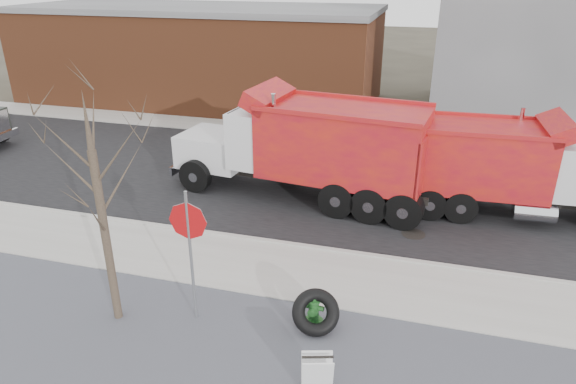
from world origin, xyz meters
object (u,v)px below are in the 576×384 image
(sandwich_board, at_px, (317,373))
(fire_hydrant, at_px, (314,309))
(dump_truck_red_a, at_px, (503,165))
(truck_tire, at_px, (316,312))
(stop_sign, at_px, (189,236))
(dump_truck_red_b, at_px, (309,145))

(sandwich_board, bearing_deg, fire_hydrant, 88.36)
(sandwich_board, distance_m, dump_truck_red_a, 9.79)
(truck_tire, bearing_deg, dump_truck_red_a, 59.43)
(truck_tire, distance_m, stop_sign, 3.17)
(stop_sign, xyz_separation_m, sandwich_board, (3.11, -1.39, -1.68))
(truck_tire, height_order, dump_truck_red_a, dump_truck_red_a)
(fire_hydrant, distance_m, dump_truck_red_a, 8.32)
(fire_hydrant, height_order, truck_tire, truck_tire)
(truck_tire, bearing_deg, dump_truck_red_b, 104.92)
(stop_sign, xyz_separation_m, dump_truck_red_a, (6.93, 7.53, -0.45))
(sandwich_board, distance_m, dump_truck_red_b, 8.92)
(fire_hydrant, distance_m, truck_tire, 0.24)
(fire_hydrant, relative_size, dump_truck_red_a, 0.10)
(dump_truck_red_a, bearing_deg, stop_sign, -135.18)
(stop_sign, distance_m, sandwich_board, 3.79)
(dump_truck_red_b, bearing_deg, truck_tire, 111.91)
(fire_hydrant, bearing_deg, dump_truck_red_a, 63.14)
(truck_tire, relative_size, dump_truck_red_a, 0.15)
(fire_hydrant, distance_m, stop_sign, 3.16)
(dump_truck_red_a, bearing_deg, truck_tire, -123.14)
(truck_tire, height_order, sandwich_board, truck_tire)
(dump_truck_red_b, bearing_deg, fire_hydrant, 111.61)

